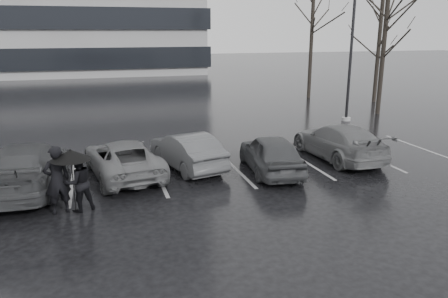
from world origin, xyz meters
TOP-DOWN VIEW (x-y plane):
  - ground at (0.00, 0.00)m, footprint 160.00×160.00m
  - car_main at (1.68, 1.51)m, footprint 1.97×4.07m
  - car_west_a at (-1.05, 2.79)m, footprint 2.27×4.13m
  - car_west_b at (-3.32, 2.49)m, footprint 2.76×4.75m
  - car_west_c at (-6.26, 1.99)m, footprint 2.38×5.20m
  - car_east at (4.80, 2.33)m, footprint 2.12×4.74m
  - pedestrian_left at (-5.20, -0.24)m, footprint 0.80×0.65m
  - pedestrian_right at (-4.67, -0.22)m, footprint 0.97×0.88m
  - umbrella at (-4.80, -0.30)m, footprint 1.06×1.06m
  - lamp_post at (9.08, 8.71)m, footprint 0.47×0.47m
  - stall_stripes at (-0.80, 2.50)m, footprint 19.72×5.00m
  - tree_east at (12.00, 10.00)m, footprint 0.26×0.26m
  - tree_ne at (14.50, 14.00)m, footprint 0.26×0.26m
  - tree_north at (11.00, 17.00)m, footprint 0.26×0.26m

SIDE VIEW (x-z plane):
  - ground at x=0.00m, z-range 0.00..0.00m
  - stall_stripes at x=-0.80m, z-range 0.00..0.00m
  - car_west_b at x=-3.32m, z-range 0.00..1.24m
  - car_west_a at x=-1.05m, z-range 0.00..1.29m
  - car_main at x=1.68m, z-range 0.00..1.34m
  - car_east at x=4.80m, z-range 0.00..1.35m
  - car_west_c at x=-6.26m, z-range 0.00..1.47m
  - pedestrian_right at x=-4.67m, z-range 0.00..1.63m
  - pedestrian_left at x=-5.20m, z-range 0.00..1.89m
  - umbrella at x=-4.80m, z-range 0.74..2.53m
  - tree_ne at x=14.50m, z-range 0.00..7.00m
  - lamp_post at x=9.08m, z-range -0.36..8.27m
  - tree_east at x=12.00m, z-range 0.00..8.00m
  - tree_north at x=11.00m, z-range 0.00..8.50m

